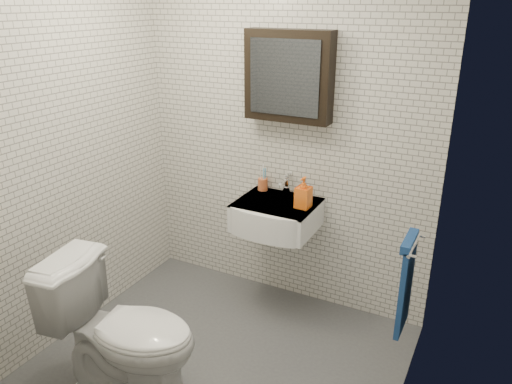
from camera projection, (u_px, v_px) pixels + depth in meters
ground at (217, 364)px, 3.19m from camera, size 2.20×2.00×0.01m
room_shell at (209, 143)px, 2.65m from camera, size 2.22×2.02×2.51m
washbasin at (274, 216)px, 3.50m from camera, size 0.55×0.50×0.20m
faucet at (286, 186)px, 3.60m from camera, size 0.06×0.20×0.15m
mirror_cabinet at (289, 76)px, 3.31m from camera, size 0.60×0.15×0.60m
towel_rail at (406, 281)px, 2.77m from camera, size 0.09×0.30×0.58m
toothbrush_cup at (263, 184)px, 3.70m from camera, size 0.10×0.10×0.20m
soap_bottle at (303, 193)px, 3.37m from camera, size 0.10×0.11×0.22m
toilet at (125, 332)px, 2.81m from camera, size 0.90×0.60×0.86m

